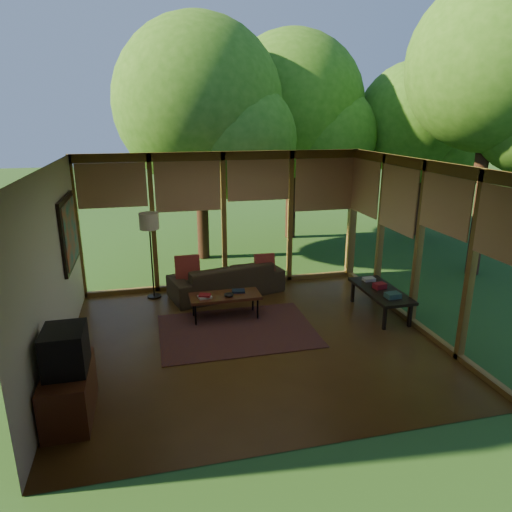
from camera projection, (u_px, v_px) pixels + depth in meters
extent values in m
plane|color=#583817|center=(253.00, 340.00, 7.11)|extent=(5.50, 5.50, 0.00)
plane|color=white|center=(252.00, 164.00, 6.32)|extent=(5.50, 5.50, 0.00)
cube|color=silver|center=(52.00, 271.00, 6.10)|extent=(0.04, 5.00, 2.70)
cube|color=silver|center=(311.00, 332.00, 4.39)|extent=(5.50, 0.04, 2.70)
cube|color=brown|center=(224.00, 221.00, 9.04)|extent=(5.50, 0.12, 2.70)
cube|color=brown|center=(419.00, 245.00, 7.33)|extent=(0.12, 5.00, 2.70)
plane|color=#2B521F|center=(419.00, 214.00, 16.33)|extent=(40.00, 40.00, 0.00)
cylinder|color=#3C2016|center=(200.00, 162.00, 10.65)|extent=(0.28, 0.28, 4.64)
sphere|color=#2C5D15|center=(198.00, 104.00, 10.28)|extent=(3.81, 3.81, 3.81)
cylinder|color=#3C2016|center=(291.00, 155.00, 12.60)|extent=(0.28, 0.28, 4.66)
sphere|color=#2C5D15|center=(292.00, 105.00, 12.22)|extent=(3.83, 3.83, 3.83)
cylinder|color=#3C2016|center=(484.00, 145.00, 9.30)|extent=(0.28, 0.28, 5.54)
sphere|color=#2C5D15|center=(496.00, 64.00, 8.85)|extent=(3.41, 3.41, 3.41)
cylinder|color=#3C2016|center=(412.00, 164.00, 12.87)|extent=(0.28, 0.28, 4.08)
sphere|color=#2C5D15|center=(416.00, 123.00, 12.54)|extent=(3.29, 3.29, 3.29)
cube|color=brown|center=(237.00, 330.00, 7.41)|extent=(2.48, 1.76, 0.01)
imported|color=#3B2D1D|center=(227.00, 279.00, 8.86)|extent=(2.31, 1.32, 0.63)
cube|color=maroon|center=(187.00, 268.00, 8.56)|extent=(0.46, 0.25, 0.48)
cube|color=maroon|center=(265.00, 264.00, 8.91)|extent=(0.39, 0.21, 0.41)
cube|color=#B7B1A6|center=(205.00, 297.00, 7.64)|extent=(0.24, 0.20, 0.03)
cube|color=maroon|center=(205.00, 295.00, 7.63)|extent=(0.23, 0.20, 0.03)
cube|color=#151E30|center=(238.00, 291.00, 7.89)|extent=(0.24, 0.20, 0.03)
ellipsoid|color=black|center=(229.00, 295.00, 7.67)|extent=(0.16, 0.16, 0.07)
cube|color=#582918|center=(69.00, 393.00, 5.22)|extent=(0.50, 1.00, 0.60)
cube|color=black|center=(65.00, 350.00, 5.07)|extent=(0.45, 0.55, 0.50)
cube|color=#2D4F48|center=(393.00, 295.00, 7.55)|extent=(0.25, 0.18, 0.09)
cube|color=maroon|center=(380.00, 286.00, 7.96)|extent=(0.23, 0.18, 0.09)
cube|color=#B7B1A6|center=(369.00, 279.00, 8.34)|extent=(0.21, 0.15, 0.06)
cylinder|color=black|center=(154.00, 296.00, 8.79)|extent=(0.26, 0.26, 0.03)
cylinder|color=black|center=(152.00, 258.00, 8.56)|extent=(0.03, 0.03, 1.52)
cylinder|color=beige|center=(149.00, 221.00, 8.36)|extent=(0.36, 0.36, 0.30)
cube|color=#582918|center=(225.00, 296.00, 7.77)|extent=(1.20, 0.50, 0.05)
cylinder|color=black|center=(196.00, 315.00, 7.55)|extent=(0.03, 0.03, 0.38)
cylinder|color=black|center=(258.00, 309.00, 7.79)|extent=(0.03, 0.03, 0.38)
cylinder|color=black|center=(193.00, 306.00, 7.88)|extent=(0.03, 0.03, 0.38)
cylinder|color=black|center=(253.00, 301.00, 8.12)|extent=(0.03, 0.03, 0.38)
cube|color=black|center=(381.00, 291.00, 7.94)|extent=(0.60, 1.40, 0.05)
cube|color=black|center=(385.00, 318.00, 7.40)|extent=(0.05, 0.05, 0.40)
cube|color=black|center=(410.00, 315.00, 7.50)|extent=(0.05, 0.05, 0.40)
cube|color=black|center=(353.00, 292.00, 8.51)|extent=(0.05, 0.05, 0.40)
cube|color=black|center=(375.00, 290.00, 8.62)|extent=(0.05, 0.05, 0.40)
cube|color=black|center=(69.00, 232.00, 7.35)|extent=(0.05, 1.35, 1.15)
cube|color=#1A6E78|center=(71.00, 232.00, 7.36)|extent=(0.02, 1.20, 1.00)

